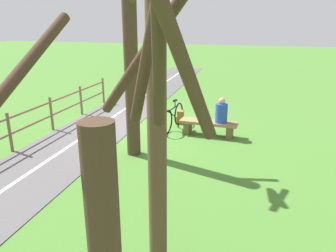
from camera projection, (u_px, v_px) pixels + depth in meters
name	position (u px, v px, depth m)	size (l,w,h in m)	color
ground_plane	(137.00, 125.00, 10.61)	(80.00, 80.00, 0.00)	#477A2D
paved_path	(29.00, 174.00, 7.23)	(2.30, 36.00, 0.02)	#565454
path_centre_line	(29.00, 173.00, 7.22)	(0.10, 32.00, 0.00)	silver
bench	(209.00, 126.00, 9.58)	(1.70, 0.52, 0.44)	#937047
person_seated	(221.00, 112.00, 9.33)	(0.36, 0.36, 0.73)	#2847B7
bicycle	(173.00, 117.00, 10.16)	(0.19, 1.70, 0.91)	black
backpack	(180.00, 117.00, 10.78)	(0.28, 0.29, 0.43)	olive
tree_mid_field	(157.00, 126.00, 3.97)	(1.18, 1.08, 4.55)	brown
tree_far_right	(131.00, 65.00, 7.64)	(1.35, 1.36, 4.99)	#473323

